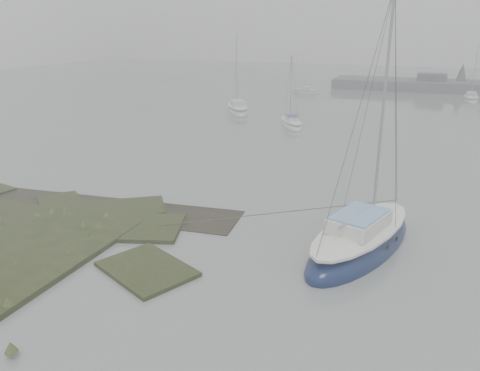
# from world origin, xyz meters

# --- Properties ---
(ground) EXTENTS (160.00, 160.00, 0.00)m
(ground) POSITION_xyz_m (0.00, 30.00, 0.00)
(ground) COLOR slate
(ground) RESTS_ON ground
(sailboat_main) EXTENTS (4.78, 8.20, 10.99)m
(sailboat_main) POSITION_xyz_m (7.70, 4.28, 0.34)
(sailboat_main) COLOR #0B1639
(sailboat_main) RESTS_ON ground
(sailboat_white) EXTENTS (3.87, 5.06, 6.94)m
(sailboat_white) POSITION_xyz_m (-1.82, 27.92, 0.22)
(sailboat_white) COLOR silver
(sailboat_white) RESTS_ON ground
(sailboat_far_a) EXTENTS (4.91, 6.46, 8.84)m
(sailboat_far_a) POSITION_xyz_m (-9.29, 33.18, 0.27)
(sailboat_far_a) COLOR #B2B8BC
(sailboat_far_a) RESTS_ON ground
(sailboat_far_b) EXTENTS (1.77, 5.29, 7.45)m
(sailboat_far_b) POSITION_xyz_m (14.80, 51.69, 0.23)
(sailboat_far_b) COLOR silver
(sailboat_far_b) RESTS_ON ground
(sailboat_far_c) EXTENTS (4.67, 2.56, 6.28)m
(sailboat_far_c) POSITION_xyz_m (-6.35, 51.39, 0.19)
(sailboat_far_c) COLOR silver
(sailboat_far_c) RESTS_ON ground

